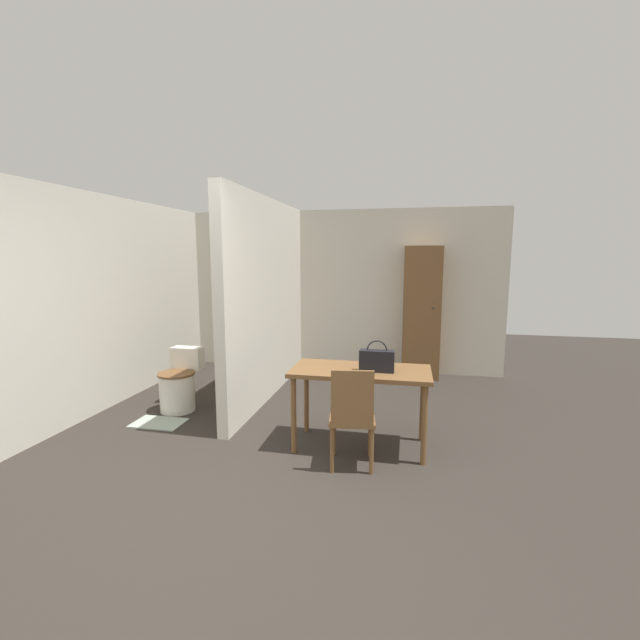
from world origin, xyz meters
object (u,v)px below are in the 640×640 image
Objects in this scene: wooden_cabinet at (422,313)px; toilet at (179,385)px; handbag at (377,360)px; wooden_chair at (352,415)px; dining_table at (361,378)px.

toilet is at bearing -144.79° from wooden_cabinet.
toilet is 2.24× the size of handbag.
wooden_chair is 0.46× the size of wooden_cabinet.
wooden_chair is (-0.02, -0.43, -0.19)m from dining_table.
wooden_cabinet is at bearing 35.21° from toilet.
toilet is 2.49m from handbag.
wooden_cabinet is (0.46, 2.60, 0.11)m from handbag.
handbag reaches higher than dining_table.
dining_table is at bearing -14.57° from toilet.
wooden_chair reaches higher than dining_table.
dining_table is 2.30m from toilet.
wooden_cabinet is at bearing 70.84° from wooden_chair.
dining_table is 0.66× the size of wooden_cabinet.
wooden_chair is 1.26× the size of toilet.
toilet is at bearing 165.08° from handbag.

